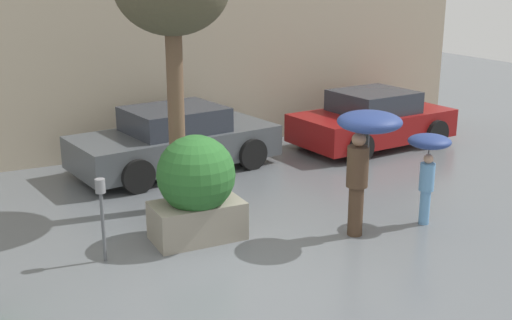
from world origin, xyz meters
TOP-DOWN VIEW (x-y plane):
  - ground_plane at (0.00, 0.00)m, footprint 40.00×40.00m
  - building_facade at (0.00, 6.50)m, footprint 18.00×0.30m
  - planter_box at (-0.23, 1.36)m, footprint 1.37×1.19m
  - person_adult at (2.08, 0.32)m, footprint 0.96×0.96m
  - person_child at (3.34, 0.34)m, footprint 0.69×0.69m
  - parked_car_near at (0.72, 4.96)m, footprint 4.41×2.51m
  - parked_car_far at (5.49, 4.67)m, footprint 3.94×2.33m
  - parking_meter at (-1.70, 1.21)m, footprint 0.14×0.14m

SIDE VIEW (x-z plane):
  - ground_plane at x=0.00m, z-range 0.00..0.00m
  - parked_car_far at x=5.49m, z-range -0.05..1.26m
  - parked_car_near at x=0.72m, z-range -0.04..1.26m
  - planter_box at x=-0.23m, z-range 0.02..1.65m
  - parking_meter at x=-1.70m, z-range 0.27..1.49m
  - person_child at x=3.34m, z-range 0.41..1.87m
  - person_adult at x=2.08m, z-range 0.56..2.53m
  - building_facade at x=0.00m, z-range 0.00..6.00m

